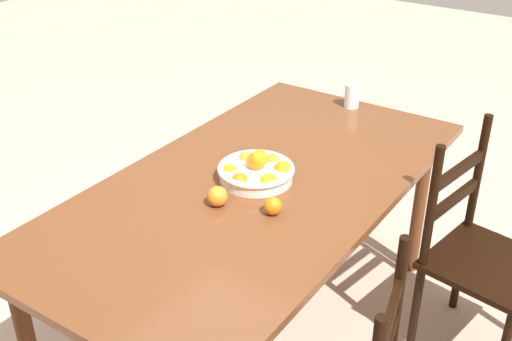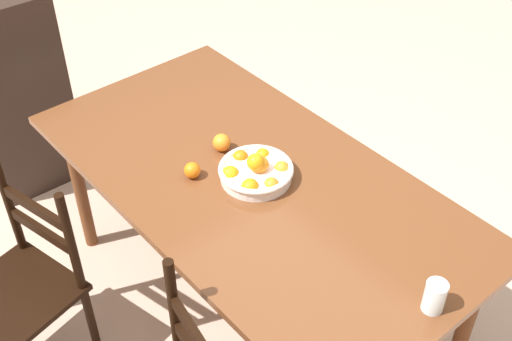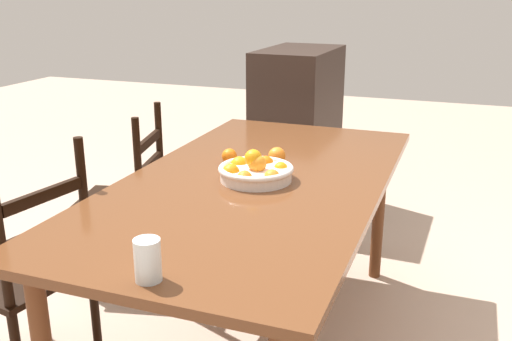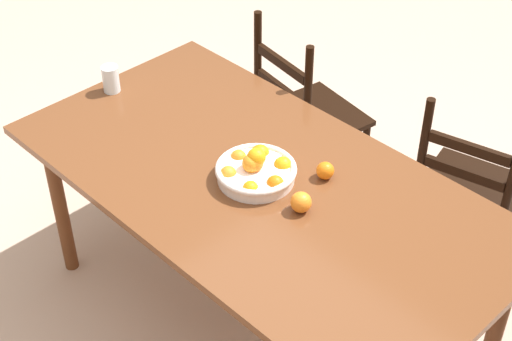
{
  "view_description": "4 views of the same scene",
  "coord_description": "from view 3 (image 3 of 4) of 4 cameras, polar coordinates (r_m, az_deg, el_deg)",
  "views": [
    {
      "loc": [
        1.74,
        1.17,
        1.97
      ],
      "look_at": [
        -0.01,
        -0.01,
        0.82
      ],
      "focal_mm": 44.52,
      "sensor_mm": 36.0,
      "label": 1
    },
    {
      "loc": [
        -1.52,
        1.26,
        2.48
      ],
      "look_at": [
        -0.01,
        -0.01,
        0.82
      ],
      "focal_mm": 46.45,
      "sensor_mm": 36.0,
      "label": 2
    },
    {
      "loc": [
        -2.02,
        -0.75,
        1.51
      ],
      "look_at": [
        -0.01,
        -0.01,
        0.82
      ],
      "focal_mm": 40.41,
      "sensor_mm": 36.0,
      "label": 3
    },
    {
      "loc": [
        1.55,
        -1.54,
        2.56
      ],
      "look_at": [
        -0.01,
        -0.01,
        0.82
      ],
      "focal_mm": 54.65,
      "sensor_mm": 36.0,
      "label": 4
    }
  ],
  "objects": [
    {
      "name": "dining_table",
      "position": [
        2.3,
        -0.09,
        -2.63
      ],
      "size": [
        1.9,
        0.99,
        0.78
      ],
      "color": "brown",
      "rests_on": "ground"
    },
    {
      "name": "chair_near_window",
      "position": [
        3.09,
        -12.72,
        -3.0
      ],
      "size": [
        0.51,
        0.51,
        0.92
      ],
      "rotation": [
        0.0,
        0.0,
        3.38
      ],
      "color": "black",
      "rests_on": "ground"
    },
    {
      "name": "chair_by_cabinet",
      "position": [
        2.42,
        -21.72,
        -9.53
      ],
      "size": [
        0.5,
        0.5,
        0.97
      ],
      "rotation": [
        0.0,
        0.0,
        2.97
      ],
      "color": "black",
      "rests_on": "ground"
    },
    {
      "name": "cabinet",
      "position": [
        4.0,
        4.12,
        4.06
      ],
      "size": [
        0.76,
        0.47,
        1.1
      ],
      "primitive_type": "cube",
      "rotation": [
        0.0,
        0.0,
        -0.03
      ],
      "color": "black",
      "rests_on": "ground"
    },
    {
      "name": "fruit_bowl",
      "position": [
        2.25,
        -0.06,
        -0.03
      ],
      "size": [
        0.3,
        0.3,
        0.13
      ],
      "color": "white",
      "rests_on": "dining_table"
    },
    {
      "name": "orange_loose_0",
      "position": [
        2.45,
        2.09,
        1.47
      ],
      "size": [
        0.07,
        0.07,
        0.07
      ],
      "primitive_type": "sphere",
      "color": "orange",
      "rests_on": "dining_table"
    },
    {
      "name": "orange_loose_1",
      "position": [
        2.46,
        -2.65,
        1.44
      ],
      "size": [
        0.07,
        0.07,
        0.07
      ],
      "primitive_type": "sphere",
      "color": "orange",
      "rests_on": "dining_table"
    },
    {
      "name": "drinking_glass",
      "position": [
        1.52,
        -10.67,
        -8.71
      ],
      "size": [
        0.07,
        0.07,
        0.12
      ],
      "primitive_type": "cylinder",
      "color": "silver",
      "rests_on": "dining_table"
    }
  ]
}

